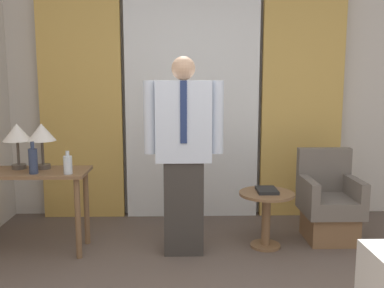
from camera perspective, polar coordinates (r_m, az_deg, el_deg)
The scene contains 13 objects.
wall_back at distance 4.84m, azimuth -0.02°, elevation 6.39°, with size 10.00×0.06×2.70m.
curtain_sheer_center at distance 4.72m, azimuth 0.01°, elevation 5.60°, with size 1.46×0.06×2.58m.
curtain_drape_left at distance 4.84m, azimuth -14.59°, elevation 5.40°, with size 0.89×0.06×2.58m.
curtain_drape_right at distance 4.90m, azimuth 14.45°, elevation 5.44°, with size 0.89×0.06×2.58m.
desk at distance 4.07m, azimuth -20.91°, elevation -5.26°, with size 1.04×0.45×0.74m.
table_lamp_left at distance 4.10m, azimuth -22.30°, elevation 1.16°, with size 0.25×0.25×0.41m.
table_lamp_right at distance 4.03m, azimuth -19.41°, elevation 1.19°, with size 0.25×0.25×0.41m.
bottle_near_edge at distance 3.87m, azimuth -20.42°, elevation -2.08°, with size 0.08×0.08×0.28m.
bottle_by_lamp at distance 3.78m, azimuth -16.23°, elevation -2.63°, with size 0.07×0.07×0.20m.
person at distance 3.70m, azimuth -1.13°, elevation -0.76°, with size 0.69×0.23×1.73m.
armchair at distance 4.37m, azimuth 17.76°, elevation -7.82°, with size 0.52×0.54×0.86m.
side_table at distance 4.02m, azimuth 9.87°, elevation -8.65°, with size 0.50×0.50×0.52m.
book at distance 3.99m, azimuth 9.94°, elevation -6.10°, with size 0.18×0.25×0.03m.
Camera 1 is at (-0.11, -2.06, 1.54)m, focal length 40.00 mm.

